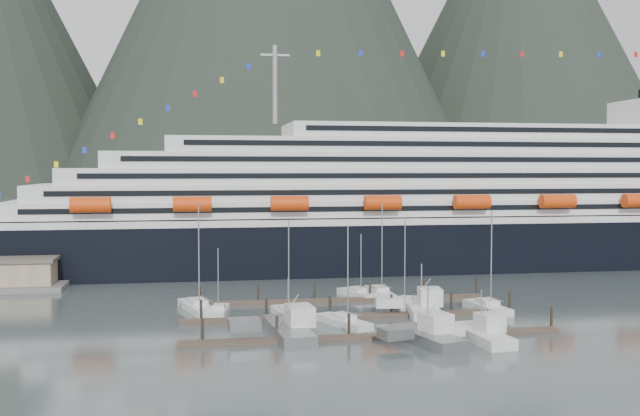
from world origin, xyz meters
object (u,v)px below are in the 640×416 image
at_px(sailboat_h, 487,308).
at_px(trawler_d, 480,334).
at_px(sailboat_d, 405,304).
at_px(trawler_e, 420,308).
at_px(sailboat_b, 343,322).
at_px(trawler_a, 287,329).
at_px(sailboat_c, 287,314).
at_px(sailboat_f, 358,294).
at_px(cruise_ship, 460,210).
at_px(sailboat_e, 197,308).
at_px(trawler_b, 427,336).
at_px(sailboat_a, 219,311).
at_px(sailboat_g, 380,293).

height_order(sailboat_h, trawler_d, sailboat_h).
relative_size(sailboat_d, trawler_e, 1.07).
xyz_separation_m(sailboat_b, trawler_a, (-8.30, -5.38, 0.57)).
xyz_separation_m(sailboat_c, sailboat_f, (13.60, 14.74, -0.02)).
xyz_separation_m(cruise_ship, sailboat_e, (-56.49, -42.87, -11.58)).
xyz_separation_m(sailboat_e, sailboat_h, (42.15, -7.62, -0.00)).
relative_size(trawler_b, trawler_e, 0.96).
height_order(sailboat_a, trawler_d, sailboat_a).
distance_m(sailboat_c, trawler_e, 19.24).
distance_m(cruise_ship, sailboat_h, 53.74).
height_order(cruise_ship, sailboat_d, cruise_ship).
distance_m(sailboat_d, sailboat_f, 11.39).
bearing_deg(sailboat_f, trawler_a, 129.63).
distance_m(sailboat_h, trawler_e, 10.49).
bearing_deg(sailboat_b, trawler_d, -153.00).
height_order(trawler_d, trawler_e, trawler_e).
distance_m(sailboat_c, sailboat_g, 22.76).
bearing_deg(sailboat_c, sailboat_f, -50.90).
relative_size(sailboat_g, sailboat_h, 1.03).
bearing_deg(trawler_e, sailboat_a, 87.45).
distance_m(sailboat_b, sailboat_c, 9.65).
bearing_deg(trawler_b, cruise_ship, -38.77).
relative_size(cruise_ship, trawler_e, 16.34).
distance_m(sailboat_a, trawler_e, 29.10).
distance_m(sailboat_f, trawler_a, 31.00).
xyz_separation_m(sailboat_a, sailboat_d, (28.11, 0.54, 0.03)).
bearing_deg(sailboat_b, sailboat_d, -70.49).
bearing_deg(sailboat_e, sailboat_h, -115.50).
distance_m(sailboat_b, sailboat_d, 16.59).
bearing_deg(sailboat_a, trawler_a, -145.35).
xyz_separation_m(sailboat_h, trawler_d, (-8.30, -17.83, 0.43)).
relative_size(sailboat_d, sailboat_h, 0.89).
relative_size(sailboat_a, trawler_d, 0.85).
bearing_deg(trawler_d, trawler_b, 87.06).
relative_size(cruise_ship, sailboat_h, 13.57).
height_order(sailboat_b, sailboat_d, sailboat_b).
bearing_deg(sailboat_d, sailboat_g, 30.68).
height_order(sailboat_d, sailboat_e, sailboat_e).
relative_size(sailboat_h, trawler_a, 1.04).
distance_m(sailboat_a, sailboat_g, 28.81).
height_order(sailboat_e, trawler_e, sailboat_e).
xyz_separation_m(sailboat_h, trawler_e, (-10.46, -0.61, 0.54)).
distance_m(sailboat_c, trawler_d, 28.33).
bearing_deg(sailboat_e, sailboat_a, -147.21).
bearing_deg(trawler_e, trawler_b, 173.13).
height_order(sailboat_c, trawler_a, sailboat_c).
bearing_deg(sailboat_b, sailboat_a, 31.60).
bearing_deg(trawler_d, sailboat_e, 46.91).
bearing_deg(cruise_ship, trawler_e, -115.89).
bearing_deg(sailboat_c, cruise_ship, -49.71).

